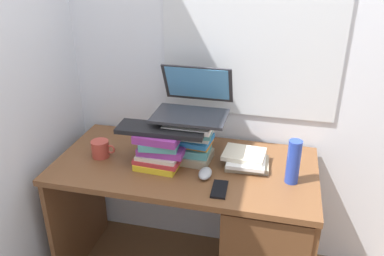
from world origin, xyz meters
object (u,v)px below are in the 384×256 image
book_stack_tall (190,138)px  book_stack_side (246,159)px  water_bottle (293,162)px  book_stack_keyboard_riser (160,149)px  computer_mouse (205,173)px  mug (101,149)px  laptop (193,102)px  desk (245,230)px  keyboard (161,130)px  cell_phone (219,189)px

book_stack_tall → book_stack_side: book_stack_tall is taller
book_stack_tall → water_bottle: size_ratio=1.21×
book_stack_tall → book_stack_keyboard_riser: size_ratio=1.06×
computer_mouse → mug: bearing=173.3°
laptop → water_bottle: size_ratio=1.69×
book_stack_keyboard_riser → computer_mouse: book_stack_keyboard_riser is taller
desk → water_bottle: size_ratio=6.12×
desk → keyboard: bearing=-178.7°
book_stack_side → keyboard: keyboard is taller
computer_mouse → mug: 0.56m
water_bottle → laptop: bearing=161.2°
computer_mouse → water_bottle: bearing=7.2°
laptop → keyboard: laptop is taller
laptop → water_bottle: bearing=-18.8°
water_bottle → cell_phone: bearing=-155.0°
mug → cell_phone: 0.66m
desk → book_stack_tall: bearing=166.2°
water_bottle → keyboard: bearing=178.6°
keyboard → water_bottle: 0.62m
desk → laptop: size_ratio=3.62×
book_stack_tall → book_stack_keyboard_riser: 0.16m
book_stack_side → keyboard: bearing=-168.3°
desk → book_stack_tall: book_stack_tall is taller
keyboard → mug: keyboard is taller
mug → water_bottle: (0.94, -0.02, 0.06)m
book_stack_tall → cell_phone: (0.19, -0.24, -0.11)m
book_stack_tall → computer_mouse: (0.11, -0.15, -0.10)m
desk → laptop: 0.70m
mug → cell_phone: size_ratio=0.92×
book_stack_side → water_bottle: (0.22, -0.10, 0.07)m
book_stack_side → water_bottle: water_bottle is taller
computer_mouse → water_bottle: water_bottle is taller
laptop → book_stack_tall: bearing=-90.2°
mug → water_bottle: size_ratio=0.60×
book_stack_tall → keyboard: bearing=-144.5°
water_bottle → book_stack_tall: bearing=168.7°
computer_mouse → desk: bearing=20.5°
keyboard → water_bottle: water_bottle is taller
laptop → computer_mouse: size_ratio=3.40×
mug → cell_phone: mug is taller
laptop → cell_phone: (0.19, -0.31, -0.27)m
laptop → keyboard: size_ratio=0.84×
book_stack_tall → laptop: 0.18m
book_stack_keyboard_riser → keyboard: (0.01, 0.00, 0.10)m
water_bottle → book_stack_keyboard_riser: bearing=179.1°
desk → water_bottle: 0.48m
laptop → water_bottle: laptop is taller
computer_mouse → mug: size_ratio=0.83×
laptop → cell_phone: 0.46m
book_stack_tall → water_bottle: (0.50, -0.10, -0.01)m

